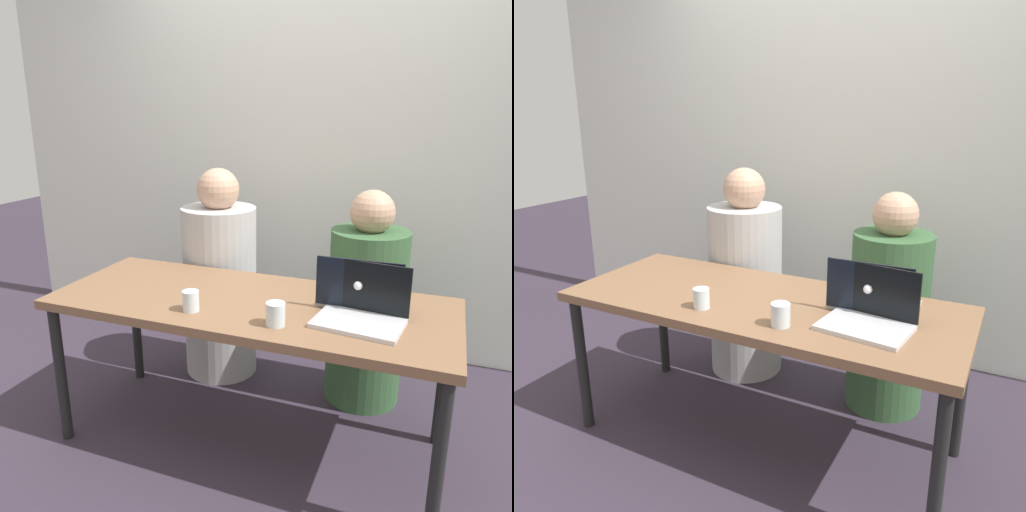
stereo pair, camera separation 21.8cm
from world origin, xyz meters
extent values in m
plane|color=#352B3A|center=(0.00, 0.00, 0.00)|extent=(12.00, 12.00, 0.00)
cube|color=silver|center=(0.00, 1.21, 1.25)|extent=(4.54, 0.10, 2.49)
cube|color=brown|center=(0.00, 0.00, 0.69)|extent=(1.75, 0.70, 0.04)
cylinder|color=black|center=(-0.82, -0.30, 0.34)|extent=(0.05, 0.05, 0.67)
cylinder|color=black|center=(0.82, -0.30, 0.34)|extent=(0.05, 0.05, 0.67)
cylinder|color=black|center=(-0.82, 0.30, 0.34)|extent=(0.05, 0.05, 0.67)
cylinder|color=black|center=(0.82, 0.30, 0.34)|extent=(0.05, 0.05, 0.67)
cylinder|color=#B2B0AF|center=(-0.42, 0.57, 0.49)|extent=(0.52, 0.52, 0.99)
sphere|color=tan|center=(-0.42, 0.57, 1.09)|extent=(0.23, 0.23, 0.23)
cylinder|color=#365B35|center=(0.42, 0.57, 0.47)|extent=(0.49, 0.49, 0.93)
sphere|color=tan|center=(0.42, 0.57, 1.02)|extent=(0.22, 0.22, 0.22)
cube|color=silver|center=(0.49, -0.10, 0.72)|extent=(0.36, 0.26, 0.02)
cube|color=black|center=(0.50, 0.02, 0.83)|extent=(0.33, 0.05, 0.20)
sphere|color=white|center=(0.50, 0.03, 0.83)|extent=(0.04, 0.04, 0.04)
cube|color=#AEB6BB|center=(0.46, 0.15, 0.72)|extent=(0.35, 0.23, 0.02)
cube|color=black|center=(0.46, 0.03, 0.83)|extent=(0.35, 0.02, 0.21)
sphere|color=white|center=(0.46, 0.02, 0.83)|extent=(0.04, 0.04, 0.04)
cylinder|color=silver|center=(0.19, -0.21, 0.76)|extent=(0.08, 0.08, 0.09)
cylinder|color=silver|center=(0.19, -0.21, 0.74)|extent=(0.07, 0.07, 0.05)
cylinder|color=silver|center=(-0.18, -0.20, 0.76)|extent=(0.07, 0.07, 0.09)
cylinder|color=silver|center=(-0.18, -0.20, 0.74)|extent=(0.06, 0.06, 0.05)
camera|label=1|loc=(0.76, -1.88, 1.52)|focal=35.00mm
camera|label=2|loc=(0.96, -1.79, 1.52)|focal=35.00mm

